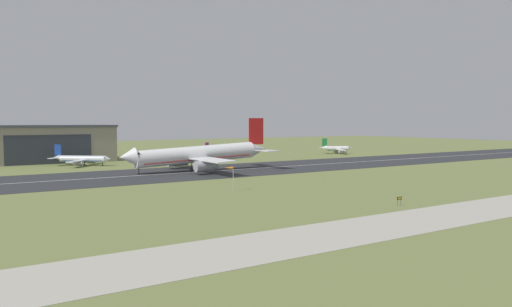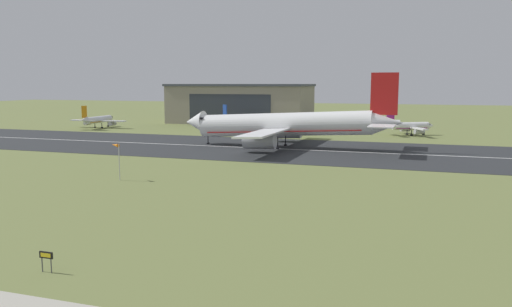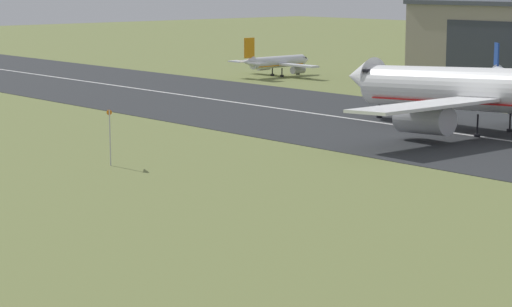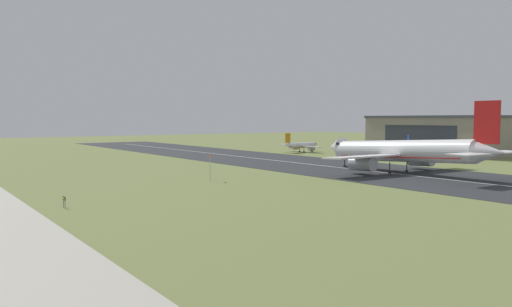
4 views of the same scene
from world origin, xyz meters
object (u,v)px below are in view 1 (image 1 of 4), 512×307
object	(u,v)px
airplane_parked_east	(215,154)
windsock_pole	(229,169)
airplane_parked_centre	(82,159)
airplane_parked_far_east	(337,149)
runway_sign	(399,199)
airplane_landing	(198,155)

from	to	relation	value
airplane_parked_east	windsock_pole	xyz separation A→B (m)	(-46.45, -92.01, 2.67)
airplane_parked_east	airplane_parked_centre	bearing A→B (deg)	177.44
airplane_parked_east	airplane_parked_far_east	world-z (taller)	airplane_parked_far_east
airplane_parked_east	windsock_pole	distance (m)	103.10
windsock_pole	runway_sign	bearing A→B (deg)	-64.38
airplane_landing	airplane_parked_east	xyz separation A→B (m)	(29.82, 41.74, -2.90)
runway_sign	airplane_landing	bearing A→B (deg)	91.27
airplane_landing	airplane_parked_east	bearing A→B (deg)	54.46
airplane_parked_centre	airplane_landing	bearing A→B (deg)	-56.94
airplane_parked_centre	windsock_pole	xyz separation A→B (m)	(12.24, -94.63, 2.87)
airplane_landing	airplane_parked_east	world-z (taller)	airplane_landing
airplane_parked_centre	airplane_parked_far_east	size ratio (longest dim) A/B	1.00
airplane_parked_centre	runway_sign	world-z (taller)	airplane_parked_centre
runway_sign	airplane_parked_centre	bearing A→B (deg)	103.02
airplane_landing	runway_sign	bearing A→B (deg)	-88.73
airplane_parked_far_east	airplane_landing	bearing A→B (deg)	-157.51
airplane_parked_east	runway_sign	bearing A→B (deg)	-102.02
airplane_parked_far_east	windsock_pole	world-z (taller)	airplane_parked_far_east
runway_sign	airplane_parked_far_east	bearing A→B (deg)	51.68
airplane_parked_east	airplane_landing	bearing A→B (deg)	-125.54
airplane_parked_east	airplane_parked_far_east	xyz separation A→B (m)	(77.69, 2.76, -0.14)
airplane_landing	airplane_parked_centre	world-z (taller)	airplane_landing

